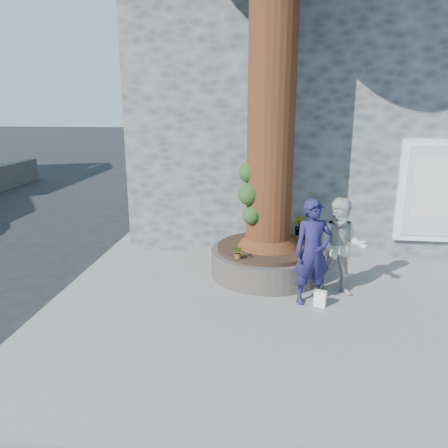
# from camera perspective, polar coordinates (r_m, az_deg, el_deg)

# --- Properties ---
(ground) EXTENTS (120.00, 120.00, 0.00)m
(ground) POSITION_cam_1_polar(r_m,az_deg,el_deg) (7.42, -1.06, -12.76)
(ground) COLOR black
(ground) RESTS_ON ground
(pavement) EXTENTS (9.00, 8.00, 0.12)m
(pavement) POSITION_cam_1_polar(r_m,az_deg,el_deg) (8.26, 10.40, -9.50)
(pavement) COLOR slate
(pavement) RESTS_ON ground
(yellow_line) EXTENTS (0.10, 30.00, 0.01)m
(yellow_line) POSITION_cam_1_polar(r_m,az_deg,el_deg) (9.15, -19.67, -8.03)
(yellow_line) COLOR yellow
(yellow_line) RESTS_ON ground
(stone_shop) EXTENTS (10.30, 8.30, 6.30)m
(stone_shop) POSITION_cam_1_polar(r_m,az_deg,el_deg) (13.77, 13.72, 13.58)
(stone_shop) COLOR #46494B
(stone_shop) RESTS_ON ground
(planter) EXTENTS (2.30, 2.30, 0.60)m
(planter) POSITION_cam_1_polar(r_m,az_deg,el_deg) (9.03, 5.67, -4.68)
(planter) COLOR black
(planter) RESTS_ON pavement
(man) EXTENTS (0.78, 0.62, 1.86)m
(man) POSITION_cam_1_polar(r_m,az_deg,el_deg) (7.64, 11.50, -3.66)
(man) COLOR #1A173F
(man) RESTS_ON pavement
(woman) EXTENTS (0.96, 0.80, 1.79)m
(woman) POSITION_cam_1_polar(r_m,az_deg,el_deg) (8.11, 15.07, -2.99)
(woman) COLOR #B6B5AE
(woman) RESTS_ON pavement
(shopping_bag) EXTENTS (0.23, 0.18, 0.28)m
(shopping_bag) POSITION_cam_1_polar(r_m,az_deg,el_deg) (7.82, 12.44, -9.49)
(shopping_bag) COLOR white
(shopping_bag) RESTS_ON pavement
(plant_a) EXTENTS (0.23, 0.18, 0.38)m
(plant_a) POSITION_cam_1_polar(r_m,az_deg,el_deg) (8.10, 11.68, -3.61)
(plant_a) COLOR gray
(plant_a) RESTS_ON planter
(plant_b) EXTENTS (0.29, 0.30, 0.40)m
(plant_b) POSITION_cam_1_polar(r_m,az_deg,el_deg) (9.70, 9.65, -0.23)
(plant_b) COLOR gray
(plant_b) RESTS_ON planter
(plant_c) EXTENTS (0.25, 0.25, 0.31)m
(plant_c) POSITION_cam_1_polar(r_m,az_deg,el_deg) (8.69, 11.34, -2.48)
(plant_c) COLOR gray
(plant_c) RESTS_ON planter
(plant_d) EXTENTS (0.32, 0.31, 0.27)m
(plant_d) POSITION_cam_1_polar(r_m,az_deg,el_deg) (8.10, 1.94, -3.69)
(plant_d) COLOR gray
(plant_d) RESTS_ON planter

